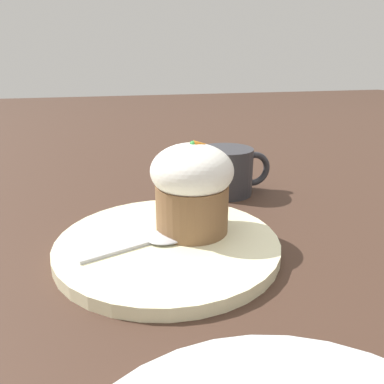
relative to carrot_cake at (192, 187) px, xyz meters
name	(u,v)px	position (x,y,z in m)	size (l,w,h in m)	color
ground_plane	(168,250)	(-0.03, -0.02, -0.07)	(4.00, 4.00, 0.00)	#3D281E
dessert_plate	(168,245)	(-0.03, -0.02, -0.06)	(0.26, 0.26, 0.01)	beige
carrot_cake	(192,187)	(0.00, 0.00, 0.00)	(0.10, 0.10, 0.11)	brown
spoon	(159,237)	(-0.04, -0.02, -0.05)	(0.13, 0.07, 0.01)	#B7B7BC
coffee_cup	(227,171)	(0.10, 0.15, -0.03)	(0.12, 0.09, 0.08)	#2D2D33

